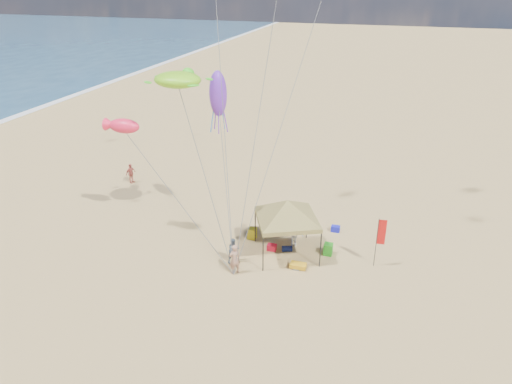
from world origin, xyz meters
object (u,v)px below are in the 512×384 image
Objects in this scene: canopy_tent at (287,202)px; person_near_b at (234,251)px; person_near_c at (294,232)px; chair_green at (328,249)px; feather_flag at (380,235)px; cooler_red at (272,247)px; chair_yellow at (252,233)px; person_far_a at (131,173)px; cooler_blue at (335,229)px; person_near_a at (235,259)px; beach_cart at (298,265)px.

person_near_b is (-2.62, -1.80, -2.58)m from canopy_tent.
chair_green is at bearing 153.43° from person_near_c.
canopy_tent is 1.96× the size of feather_flag.
canopy_tent reaches higher than person_near_b.
cooler_red is at bearing 26.07° from person_near_c.
canopy_tent is at bearing -24.03° from chair_yellow.
person_far_a is (-19.38, 6.34, -1.23)m from feather_flag.
canopy_tent is 10.97× the size of cooler_red.
cooler_blue is 0.77× the size of chair_yellow.
chair_yellow is at bearing -129.34° from person_near_a.
chair_green reaches higher than cooler_red.
feather_flag reaches higher than person_near_c.
chair_green is at bearing 14.47° from canopy_tent.
cooler_red is 3.24m from person_near_a.
person_near_b is at bearing 30.10° from person_near_c.
feather_flag is 4.31× the size of chair_yellow.
person_far_a is (-11.53, 8.35, 0.02)m from person_near_b.
feather_flag is at bearing 155.29° from person_near_c.
cooler_blue is 5.40m from chair_yellow.
chair_green is (-2.83, 0.41, -1.67)m from feather_flag.
cooler_blue is at bearing 45.85° from cooler_red.
chair_green is at bearing 171.81° from feather_flag.
canopy_tent is at bearing -124.63° from cooler_blue.
canopy_tent reaches higher than cooler_blue.
chair_green reaches higher than cooler_blue.
canopy_tent is 4.10m from person_near_b.
beach_cart is at bearing 161.11° from person_near_a.
person_near_b is at bearing -154.23° from chair_green.
chair_yellow is (-4.83, 0.47, 0.00)m from chair_green.
chair_yellow is 0.40× the size of person_near_c.
person_near_b is 4.03m from person_near_c.
feather_flag reaches higher than person_near_a.
chair_yellow is at bearing 147.05° from cooler_red.
chair_yellow is at bearing -15.71° from person_near_c.
canopy_tent is 6.58× the size of beach_cart.
feather_flag is at bearing -49.19° from cooler_blue.
person_near_a is at bearing 42.55° from person_near_c.
person_near_b is 0.87× the size of person_near_c.
person_far_a is at bearing -80.66° from person_near_a.
person_near_a reaches higher than cooler_blue.
beach_cart is (-4.19, -1.56, -1.82)m from feather_flag.
canopy_tent is 5.40m from feather_flag.
person_near_a is at bearing -158.07° from feather_flag.
person_near_c is (-2.18, -2.42, 0.69)m from cooler_blue.
cooler_blue is (-2.82, 3.27, -1.83)m from feather_flag.
chair_yellow reaches higher than beach_cart.
person_near_b is at bearing -132.49° from cooler_red.
person_near_a is at bearing -143.54° from chair_green.
person_near_a reaches higher than person_far_a.
person_near_b reaches higher than beach_cart.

